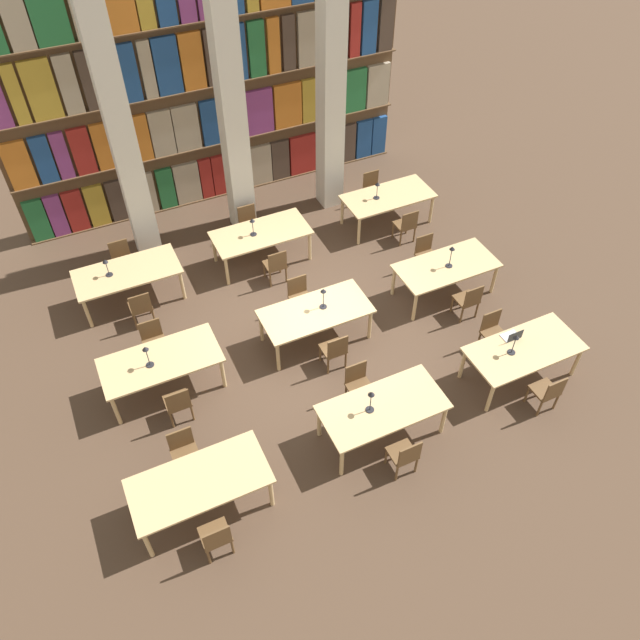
# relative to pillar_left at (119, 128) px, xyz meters

# --- Properties ---
(ground_plane) EXTENTS (40.00, 40.00, 0.00)m
(ground_plane) POSITION_rel_pillar_left_xyz_m (2.24, -3.94, -3.00)
(ground_plane) COLOR #4C3828
(bookshelf_bank) EXTENTS (9.22, 0.35, 5.50)m
(bookshelf_bank) POSITION_rel_pillar_left_xyz_m (2.25, 1.47, -0.32)
(bookshelf_bank) COLOR brown
(bookshelf_bank) RESTS_ON ground_plane
(pillar_left) EXTENTS (0.50, 0.50, 6.00)m
(pillar_left) POSITION_rel_pillar_left_xyz_m (0.00, 0.00, 0.00)
(pillar_left) COLOR beige
(pillar_left) RESTS_ON ground_plane
(pillar_center) EXTENTS (0.50, 0.50, 6.00)m
(pillar_center) POSITION_rel_pillar_left_xyz_m (2.24, 0.00, 0.00)
(pillar_center) COLOR beige
(pillar_center) RESTS_ON ground_plane
(pillar_right) EXTENTS (0.50, 0.50, 6.00)m
(pillar_right) POSITION_rel_pillar_left_xyz_m (4.47, 0.00, 0.00)
(pillar_right) COLOR beige
(pillar_right) RESTS_ON ground_plane
(reading_table_0) EXTENTS (2.06, 0.99, 0.76)m
(reading_table_0) POSITION_rel_pillar_left_xyz_m (-0.81, -6.47, -2.31)
(reading_table_0) COLOR tan
(reading_table_0) RESTS_ON ground_plane
(chair_0) EXTENTS (0.42, 0.40, 0.86)m
(chair_0) POSITION_rel_pillar_left_xyz_m (-0.84, -7.25, -2.54)
(chair_0) COLOR brown
(chair_0) RESTS_ON ground_plane
(chair_1) EXTENTS (0.42, 0.40, 0.86)m
(chair_1) POSITION_rel_pillar_left_xyz_m (-0.84, -5.68, -2.54)
(chair_1) COLOR brown
(chair_1) RESTS_ON ground_plane
(reading_table_1) EXTENTS (2.06, 0.99, 0.76)m
(reading_table_1) POSITION_rel_pillar_left_xyz_m (2.30, -6.45, -2.31)
(reading_table_1) COLOR tan
(reading_table_1) RESTS_ON ground_plane
(chair_2) EXTENTS (0.42, 0.40, 0.86)m
(chair_2) POSITION_rel_pillar_left_xyz_m (2.27, -7.23, -2.54)
(chair_2) COLOR brown
(chair_2) RESTS_ON ground_plane
(chair_3) EXTENTS (0.42, 0.40, 0.86)m
(chair_3) POSITION_rel_pillar_left_xyz_m (2.27, -5.67, -2.54)
(chair_3) COLOR brown
(chair_3) RESTS_ON ground_plane
(desk_lamp_0) EXTENTS (0.14, 0.14, 0.47)m
(desk_lamp_0) POSITION_rel_pillar_left_xyz_m (2.07, -6.42, -1.92)
(desk_lamp_0) COLOR #232328
(desk_lamp_0) RESTS_ON reading_table_1
(reading_table_2) EXTENTS (2.06, 0.99, 0.76)m
(reading_table_2) POSITION_rel_pillar_left_xyz_m (5.17, -6.42, -2.31)
(reading_table_2) COLOR tan
(reading_table_2) RESTS_ON ground_plane
(chair_4) EXTENTS (0.42, 0.40, 0.86)m
(chair_4) POSITION_rel_pillar_left_xyz_m (5.13, -7.20, -2.54)
(chair_4) COLOR brown
(chair_4) RESTS_ON ground_plane
(chair_5) EXTENTS (0.42, 0.40, 0.86)m
(chair_5) POSITION_rel_pillar_left_xyz_m (5.13, -5.64, -2.54)
(chair_5) COLOR brown
(chair_5) RESTS_ON ground_plane
(desk_lamp_1) EXTENTS (0.14, 0.14, 0.44)m
(desk_lamp_1) POSITION_rel_pillar_left_xyz_m (4.88, -6.40, -1.94)
(desk_lamp_1) COLOR #232328
(desk_lamp_1) RESTS_ON reading_table_2
(laptop) EXTENTS (0.32, 0.22, 0.21)m
(laptop) POSITION_rel_pillar_left_xyz_m (5.11, -6.12, -2.20)
(laptop) COLOR silver
(laptop) RESTS_ON reading_table_2
(reading_table_3) EXTENTS (2.06, 0.99, 0.76)m
(reading_table_3) POSITION_rel_pillar_left_xyz_m (-0.70, -3.94, -2.31)
(reading_table_3) COLOR tan
(reading_table_3) RESTS_ON ground_plane
(chair_6) EXTENTS (0.42, 0.40, 0.86)m
(chair_6) POSITION_rel_pillar_left_xyz_m (-0.66, -4.72, -2.54)
(chair_6) COLOR brown
(chair_6) RESTS_ON ground_plane
(chair_7) EXTENTS (0.42, 0.40, 0.86)m
(chair_7) POSITION_rel_pillar_left_xyz_m (-0.66, -3.16, -2.54)
(chair_7) COLOR brown
(chair_7) RESTS_ON ground_plane
(desk_lamp_2) EXTENTS (0.14, 0.14, 0.47)m
(desk_lamp_2) POSITION_rel_pillar_left_xyz_m (-0.89, -3.99, -1.92)
(desk_lamp_2) COLOR #232328
(desk_lamp_2) RESTS_ON reading_table_3
(reading_table_4) EXTENTS (2.06, 0.99, 0.76)m
(reading_table_4) POSITION_rel_pillar_left_xyz_m (2.23, -4.00, -2.31)
(reading_table_4) COLOR tan
(reading_table_4) RESTS_ON ground_plane
(chair_8) EXTENTS (0.42, 0.40, 0.86)m
(chair_8) POSITION_rel_pillar_left_xyz_m (2.25, -4.79, -2.54)
(chair_8) COLOR brown
(chair_8) RESTS_ON ground_plane
(chair_9) EXTENTS (0.42, 0.40, 0.86)m
(chair_9) POSITION_rel_pillar_left_xyz_m (2.25, -3.22, -2.54)
(chair_9) COLOR brown
(chair_9) RESTS_ON ground_plane
(desk_lamp_3) EXTENTS (0.14, 0.14, 0.46)m
(desk_lamp_3) POSITION_rel_pillar_left_xyz_m (2.40, -3.98, -1.92)
(desk_lamp_3) COLOR #232328
(desk_lamp_3) RESTS_ON reading_table_4
(reading_table_5) EXTENTS (2.06, 0.99, 0.76)m
(reading_table_5) POSITION_rel_pillar_left_xyz_m (5.16, -3.96, -2.31)
(reading_table_5) COLOR tan
(reading_table_5) RESTS_ON ground_plane
(chair_10) EXTENTS (0.42, 0.40, 0.86)m
(chair_10) POSITION_rel_pillar_left_xyz_m (5.20, -4.74, -2.54)
(chair_10) COLOR brown
(chair_10) RESTS_ON ground_plane
(chair_11) EXTENTS (0.42, 0.40, 0.86)m
(chair_11) POSITION_rel_pillar_left_xyz_m (5.20, -3.18, -2.54)
(chair_11) COLOR brown
(chair_11) RESTS_ON ground_plane
(desk_lamp_4) EXTENTS (0.14, 0.14, 0.50)m
(desk_lamp_4) POSITION_rel_pillar_left_xyz_m (5.18, -4.00, -1.90)
(desk_lamp_4) COLOR #232328
(desk_lamp_4) RESTS_ON reading_table_5
(reading_table_6) EXTENTS (2.06, 0.99, 0.76)m
(reading_table_6) POSITION_rel_pillar_left_xyz_m (-0.69, -1.40, -2.31)
(reading_table_6) COLOR tan
(reading_table_6) RESTS_ON ground_plane
(chair_12) EXTENTS (0.42, 0.40, 0.86)m
(chair_12) POSITION_rel_pillar_left_xyz_m (-0.66, -2.18, -2.54)
(chair_12) COLOR brown
(chair_12) RESTS_ON ground_plane
(chair_13) EXTENTS (0.42, 0.40, 0.86)m
(chair_13) POSITION_rel_pillar_left_xyz_m (-0.66, -0.62, -2.54)
(chair_13) COLOR brown
(chair_13) RESTS_ON ground_plane
(desk_lamp_5) EXTENTS (0.14, 0.14, 0.39)m
(desk_lamp_5) POSITION_rel_pillar_left_xyz_m (-1.02, -1.37, -1.97)
(desk_lamp_5) COLOR #232328
(desk_lamp_5) RESTS_ON reading_table_6
(reading_table_7) EXTENTS (2.06, 0.99, 0.76)m
(reading_table_7) POSITION_rel_pillar_left_xyz_m (2.18, -1.37, -2.31)
(reading_table_7) COLOR tan
(reading_table_7) RESTS_ON ground_plane
(chair_14) EXTENTS (0.42, 0.40, 0.86)m
(chair_14) POSITION_rel_pillar_left_xyz_m (2.18, -2.15, -2.54)
(chair_14) COLOR brown
(chair_14) RESTS_ON ground_plane
(chair_15) EXTENTS (0.42, 0.40, 0.86)m
(chair_15) POSITION_rel_pillar_left_xyz_m (2.18, -0.59, -2.54)
(chair_15) COLOR brown
(chair_15) RESTS_ON ground_plane
(desk_lamp_6) EXTENTS (0.14, 0.14, 0.41)m
(desk_lamp_6) POSITION_rel_pillar_left_xyz_m (2.01, -1.38, -1.96)
(desk_lamp_6) COLOR #232328
(desk_lamp_6) RESTS_ON reading_table_7
(reading_table_8) EXTENTS (2.06, 0.99, 0.76)m
(reading_table_8) POSITION_rel_pillar_left_xyz_m (5.29, -1.36, -2.31)
(reading_table_8) COLOR tan
(reading_table_8) RESTS_ON ground_plane
(chair_16) EXTENTS (0.42, 0.40, 0.86)m
(chair_16) POSITION_rel_pillar_left_xyz_m (5.34, -2.14, -2.54)
(chair_16) COLOR brown
(chair_16) RESTS_ON ground_plane
(chair_17) EXTENTS (0.42, 0.40, 0.86)m
(chair_17) POSITION_rel_pillar_left_xyz_m (5.34, -0.58, -2.54)
(chair_17) COLOR brown
(chair_17) RESTS_ON ground_plane
(desk_lamp_7) EXTENTS (0.14, 0.14, 0.42)m
(desk_lamp_7) POSITION_rel_pillar_left_xyz_m (5.00, -1.33, -1.96)
(desk_lamp_7) COLOR #232328
(desk_lamp_7) RESTS_ON reading_table_8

